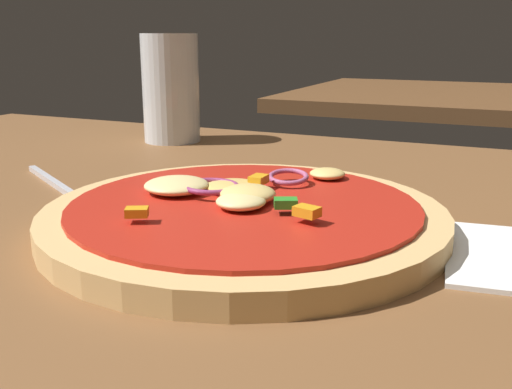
% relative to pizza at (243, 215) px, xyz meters
% --- Properties ---
extents(dining_table, '(1.35, 0.80, 0.03)m').
position_rel_pizza_xyz_m(dining_table, '(0.06, -0.01, -0.03)').
color(dining_table, brown).
rests_on(dining_table, ground).
extents(pizza, '(0.28, 0.28, 0.03)m').
position_rel_pizza_xyz_m(pizza, '(0.00, 0.00, 0.00)').
color(pizza, tan).
rests_on(pizza, dining_table).
extents(fork, '(0.17, 0.11, 0.01)m').
position_rel_pizza_xyz_m(fork, '(-0.18, 0.02, -0.01)').
color(fork, silver).
rests_on(fork, dining_table).
extents(beer_glass, '(0.07, 0.07, 0.13)m').
position_rel_pizza_xyz_m(beer_glass, '(-0.23, 0.28, 0.05)').
color(beer_glass, silver).
rests_on(beer_glass, dining_table).
extents(background_table, '(0.72, 0.64, 0.03)m').
position_rel_pizza_xyz_m(background_table, '(0.02, 1.10, -0.03)').
color(background_table, brown).
rests_on(background_table, ground).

